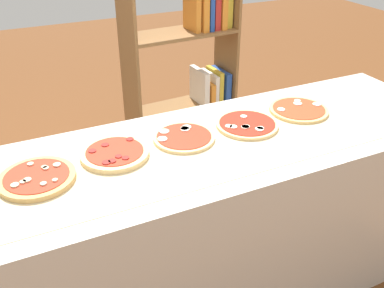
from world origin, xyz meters
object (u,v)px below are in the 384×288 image
Objects in this scene: pizza_mozzarella_2 at (184,137)px; bookshelf at (193,77)px; pizza_mushroom_0 at (37,178)px; pizza_mozzarella_3 at (247,124)px; pizza_pepperoni_1 at (115,153)px; pizza_mozzarella_4 at (299,110)px.

bookshelf is at bearing 62.43° from pizza_mozzarella_2.
pizza_mushroom_0 is 0.99× the size of pizza_mozzarella_3.
pizza_mushroom_0 reaches higher than pizza_pepperoni_1.
pizza_mushroom_0 is 1.05× the size of pizza_mozzarella_2.
pizza_mozzarella_2 is at bearing -178.87° from pizza_mozzarella_4.
pizza_mozzarella_3 is 0.32m from pizza_mozzarella_4.
pizza_mushroom_0 is 1.28m from pizza_mozzarella_4.
pizza_pepperoni_1 is 1.04× the size of pizza_mozzarella_2.
pizza_pepperoni_1 is at bearing 179.44° from pizza_mozzarella_3.
pizza_mozzarella_2 is 0.94× the size of pizza_mozzarella_4.
pizza_mushroom_0 reaches higher than pizza_mozzarella_4.
pizza_mozzarella_3 is at bearing 2.48° from pizza_mushroom_0.
pizza_mushroom_0 is at bearing -177.52° from pizza_mozzarella_3.
pizza_pepperoni_1 is (0.32, 0.05, 0.00)m from pizza_mushroom_0.
pizza_mozzarella_2 is at bearing -117.57° from bookshelf.
pizza_mushroom_0 is 0.96m from pizza_mozzarella_3.
pizza_mozzarella_2 is 0.17× the size of bookshelf.
pizza_mushroom_0 reaches higher than pizza_mozzarella_2.
pizza_mozzarella_2 and pizza_mozzarella_3 have the same top height.
bookshelf is at bearing 50.63° from pizza_pepperoni_1.
pizza_pepperoni_1 is 0.96m from pizza_mozzarella_4.
pizza_mushroom_0 is at bearing -174.86° from pizza_mozzarella_2.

